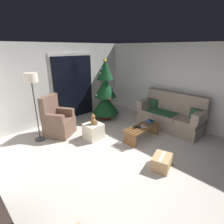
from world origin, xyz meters
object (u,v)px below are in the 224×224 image
Objects in this scene: couch at (170,116)px; remote_white at (144,127)px; armchair at (58,121)px; cardboard_box_taped_mid_floor at (162,162)px; cell_phone at (151,120)px; ottoman at (93,131)px; teddy_bear_chestnut at (93,120)px; remote_graphite at (140,126)px; christmas_tree at (105,93)px; coffee_table at (142,131)px; book_stack at (150,122)px; remote_silver at (143,125)px; floor_lamp at (32,84)px; remote_black at (135,127)px.

couch is 12.46× the size of remote_white.
armchair is 2.98m from cardboard_box_taped_mid_floor.
ottoman is at bearing 167.93° from cell_phone.
ottoman is 0.33m from teddy_bear_chestnut.
remote_graphite is 0.08× the size of christmas_tree.
armchair reaches higher than coffee_table.
ottoman reaches higher than cardboard_box_taped_mid_floor.
book_stack is 0.24× the size of armchair.
christmas_tree is 7.26× the size of teddy_bear_chestnut.
remote_graphite is 0.14m from remote_silver.
christmas_tree is 1.52m from teddy_bear_chestnut.
teddy_bear_chestnut is (-0.91, 0.93, 0.30)m from coffee_table.
remote_graphite is 2.91m from floor_lamp.
couch is at bearing -27.04° from teddy_bear_chestnut.
remote_black is 1.25m from cardboard_box_taped_mid_floor.
ottoman reaches higher than coffee_table.
remote_graphite is 0.29× the size of cardboard_box_taped_mid_floor.
remote_black is 0.13m from remote_graphite.
remote_silver is 0.29× the size of cardboard_box_taped_mid_floor.
remote_black is at bearing -45.17° from floor_lamp.
coffee_table is 4.01× the size of book_stack.
remote_graphite is 1.25m from ottoman.
cell_phone is 3.22m from floor_lamp.
ottoman is at bearing -131.25° from remote_black.
remote_black is 0.57m from cell_phone.
coffee_table is 0.53× the size of christmas_tree.
remote_white is at bearing 176.54° from couch.
couch is 0.94× the size of christmas_tree.
floor_lamp is at bearing 81.59° from remote_white.
armchair is (-1.77, 0.05, -0.51)m from christmas_tree.
ottoman is at bearing 143.63° from book_stack.
floor_lamp is at bearing 177.11° from christmas_tree.
cardboard_box_taped_mid_floor is (-0.68, -0.96, -0.25)m from remote_white.
remote_graphite is 0.09× the size of floor_lamp.
remote_white is (-1.22, 0.07, -0.02)m from couch.
remote_white reaches higher than coffee_table.
book_stack is 0.62× the size of ottoman.
couch reaches higher than cardboard_box_taped_mid_floor.
cardboard_box_taped_mid_floor is at bearing -155.07° from couch.
book_stack is 1.60m from ottoman.
christmas_tree is (-0.08, 1.80, 0.47)m from cell_phone.
ottoman is 1.54× the size of teddy_bear_chestnut.
remote_white is 0.08× the size of christmas_tree.
book_stack is at bearing -43.06° from remote_white.
remote_black reaches higher than cardboard_box_taped_mid_floor.
remote_white is at bearing -99.39° from christmas_tree.
couch reaches higher than coffee_table.
remote_black reaches higher than coffee_table.
cell_phone is 0.27× the size of cardboard_box_taped_mid_floor.
remote_graphite is 1.24m from teddy_bear_chestnut.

